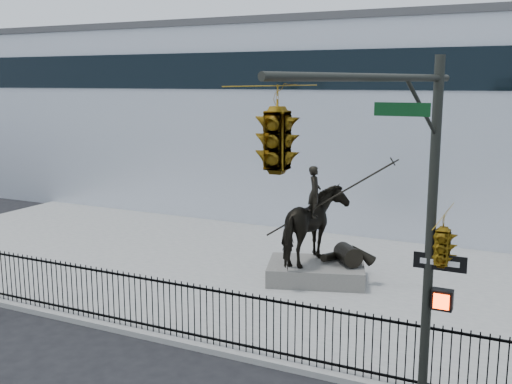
% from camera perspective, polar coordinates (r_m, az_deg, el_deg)
% --- Properties ---
extents(ground, '(120.00, 120.00, 0.00)m').
position_cam_1_polar(ground, '(15.31, -12.48, -15.06)').
color(ground, black).
rests_on(ground, ground).
extents(plaza, '(30.00, 12.00, 0.15)m').
position_cam_1_polar(plaza, '(20.80, -0.40, -7.62)').
color(plaza, gray).
rests_on(plaza, ground).
extents(building, '(44.00, 14.00, 9.00)m').
position_cam_1_polar(building, '(32.02, 10.01, 6.68)').
color(building, white).
rests_on(building, ground).
extents(picket_fence, '(22.10, 0.10, 1.50)m').
position_cam_1_polar(picket_fence, '(15.87, -9.78, -10.48)').
color(picket_fence, black).
rests_on(picket_fence, plaza).
extents(statue_plinth, '(3.59, 2.97, 0.58)m').
position_cam_1_polar(statue_plinth, '(19.76, 5.74, -7.55)').
color(statue_plinth, '#5B5953').
rests_on(statue_plinth, plaza).
extents(equestrian_statue, '(3.78, 2.96, 3.35)m').
position_cam_1_polar(equestrian_statue, '(19.35, 6.00, -3.33)').
color(equestrian_statue, black).
rests_on(equestrian_statue, statue_plinth).
extents(traffic_signal_right, '(2.17, 6.86, 7.00)m').
position_cam_1_polar(traffic_signal_right, '(9.18, 10.99, -0.32)').
color(traffic_signal_right, '#272924').
rests_on(traffic_signal_right, ground).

